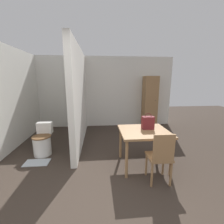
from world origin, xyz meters
TOP-DOWN VIEW (x-y plane):
  - wall_back at (0.00, 4.25)m, footprint 5.30×0.12m
  - partition_wall at (-0.55, 2.81)m, footprint 0.12×2.77m
  - dining_table at (0.81, 1.43)m, footprint 0.92×0.84m
  - wooden_chair at (0.93, 0.89)m, footprint 0.38×0.38m
  - toilet at (-1.35, 2.12)m, footprint 0.40×0.55m
  - handbag at (0.91, 1.52)m, footprint 0.23×0.14m
  - wooden_cabinet at (1.79, 3.95)m, footprint 0.46×0.47m
  - bath_mat at (-1.35, 1.70)m, footprint 0.50×0.28m

SIDE VIEW (x-z plane):
  - bath_mat at x=-1.35m, z-range 0.00..0.01m
  - toilet at x=-1.35m, z-range -0.06..0.64m
  - wooden_chair at x=0.93m, z-range 0.04..0.93m
  - dining_table at x=0.81m, z-range 0.28..1.02m
  - handbag at x=0.91m, z-range 0.70..1.02m
  - wooden_cabinet at x=1.79m, z-range 0.00..1.82m
  - wall_back at x=0.00m, z-range 0.00..2.50m
  - partition_wall at x=-0.55m, z-range 0.00..2.50m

